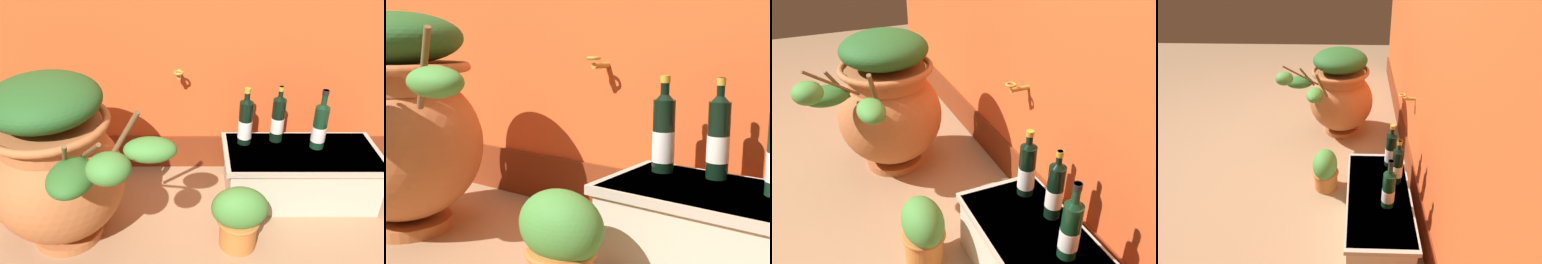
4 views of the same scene
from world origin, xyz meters
TOP-DOWN VIEW (x-y plane):
  - terracotta_urn at (-0.55, 0.50)m, footprint 0.85×0.80m
  - stone_ledge at (0.63, 0.81)m, footprint 0.83×0.40m
  - wine_bottle_left at (0.72, 0.86)m, footprint 0.07×0.07m
  - wine_bottle_middle at (0.33, 0.90)m, footprint 0.07×0.07m
  - wine_bottle_right at (0.51, 0.93)m, footprint 0.07×0.07m
  - potted_shrub at (0.27, 0.44)m, footprint 0.26×0.20m

SIDE VIEW (x-z plane):
  - stone_ledge at x=0.63m, z-range 0.01..0.30m
  - potted_shrub at x=0.27m, z-range 0.01..0.33m
  - wine_bottle_middle at x=0.33m, z-range 0.26..0.58m
  - wine_bottle_left at x=0.72m, z-range 0.25..0.59m
  - terracotta_urn at x=-0.55m, z-range 0.01..0.84m
  - wine_bottle_right at x=0.51m, z-range 0.26..0.58m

